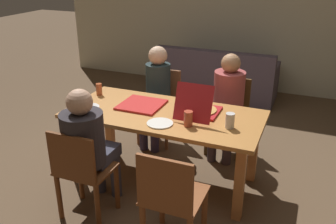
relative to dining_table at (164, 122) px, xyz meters
The scene contains 18 objects.
ground_plane 0.64m from the dining_table, ahead, with size 20.00×20.00×0.00m, color brown.
back_wall 3.31m from the dining_table, 90.00° to the left, with size 6.49×0.12×2.80m, color beige.
dining_table is the anchor object (origin of this frame).
chair_0 0.94m from the dining_table, 115.78° to the right, with size 0.45×0.38×0.86m.
person_0 0.81m from the dining_table, 119.77° to the right, with size 0.35×0.55×1.18m.
chair_1 1.01m from the dining_table, 64.05° to the left, with size 0.44×0.42×0.86m.
person_1 0.89m from the dining_table, 60.55° to the left, with size 0.34×0.50×1.18m.
chair_2 0.96m from the dining_table, 115.16° to the left, with size 0.43×0.44×0.87m.
person_2 0.82m from the dining_table, 119.40° to the left, with size 0.29×0.47×1.20m.
chair_3 1.02m from the dining_table, 64.15° to the right, with size 0.44×0.43×0.88m.
pizza_box_0 0.31m from the dining_table, 165.08° to the left, with size 0.41×0.41×0.02m.
pizza_box_1 0.37m from the dining_table, 15.93° to the left, with size 0.35×0.48×0.35m.
plate_0 0.29m from the dining_table, 75.06° to the right, with size 0.24×0.24×0.01m.
plate_1 0.77m from the dining_table, 166.52° to the right, with size 0.22×0.22×0.03m.
drinking_glass_0 0.69m from the dining_table, ahead, with size 0.08×0.08×0.14m, color silver.
drinking_glass_1 0.87m from the dining_table, 167.93° to the left, with size 0.06×0.06×0.13m, color #B7542E.
drinking_glass_2 0.41m from the dining_table, 31.95° to the right, with size 0.08×0.08×0.14m, color #B44831.
couch 2.56m from the dining_table, 93.45° to the left, with size 1.85×0.79×0.83m.
Camera 1 is at (1.27, -2.98, 2.14)m, focal length 39.16 mm.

